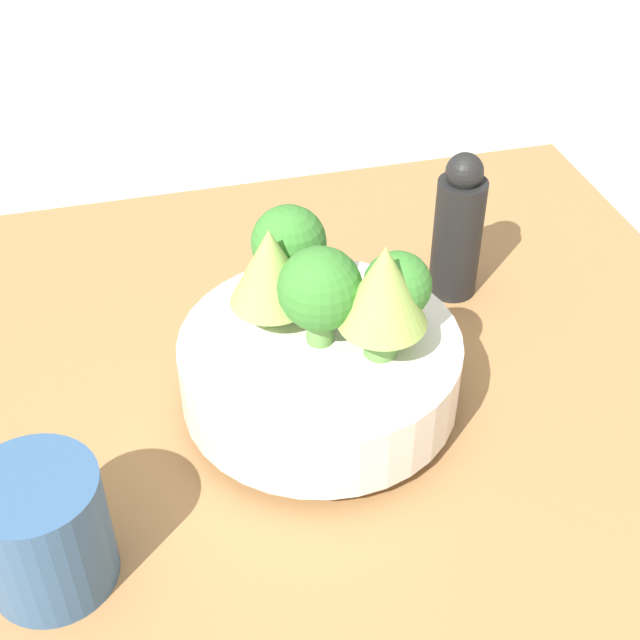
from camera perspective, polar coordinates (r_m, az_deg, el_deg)
ground_plane at (r=0.75m, az=-0.65°, el=-9.21°), size 6.00×6.00×0.00m
table at (r=0.73m, az=-0.66°, el=-8.19°), size 0.81×0.80×0.04m
bowl at (r=0.71m, az=0.00°, el=-3.16°), size 0.22×0.22×0.07m
romanesco_piece_far at (r=0.68m, az=-3.21°, el=3.40°), size 0.07×0.07×0.09m
broccoli_floret_center at (r=0.66m, az=0.00°, el=1.91°), size 0.06×0.06×0.08m
broccoli_floret_back at (r=0.71m, az=-2.01°, el=4.78°), size 0.06×0.06×0.08m
romanesco_piece_near at (r=0.64m, az=4.13°, el=1.96°), size 0.07×0.07×0.10m
broccoli_floret_right at (r=0.67m, az=4.95°, el=1.86°), size 0.05×0.05×0.08m
cup at (r=0.62m, az=-17.28°, el=-12.76°), size 0.09×0.09×0.09m
pepper_mill at (r=0.83m, az=8.83°, el=5.77°), size 0.05×0.05×0.15m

